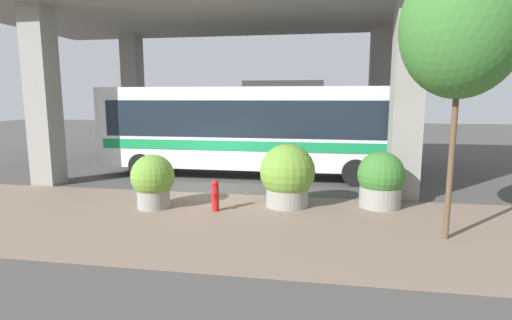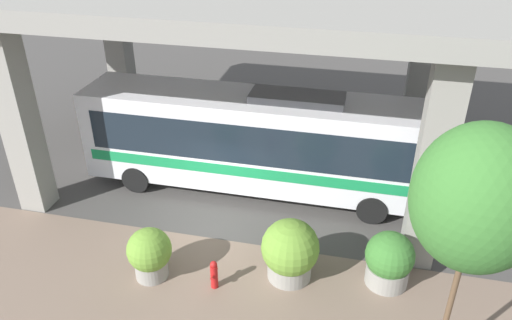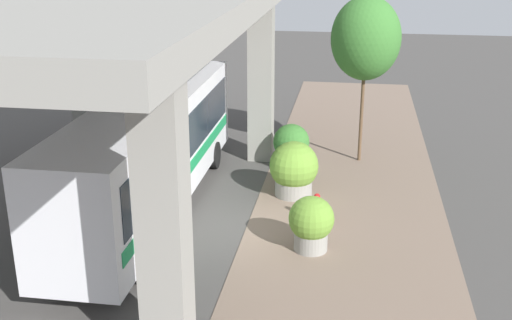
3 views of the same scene
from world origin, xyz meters
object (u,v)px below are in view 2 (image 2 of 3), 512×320
(planter_back, at_px, (290,251))
(street_tree_near, at_px, (478,199))
(bus, at_px, (260,139))
(planter_middle, at_px, (150,253))
(planter_front, at_px, (389,260))
(fire_hydrant, at_px, (214,274))

(planter_back, xyz_separation_m, street_tree_near, (-2.16, -3.84, 3.77))
(bus, distance_m, planter_middle, 5.69)
(planter_middle, bearing_deg, planter_front, -79.31)
(planter_middle, distance_m, street_tree_near, 8.69)
(fire_hydrant, relative_size, street_tree_near, 0.15)
(fire_hydrant, bearing_deg, planter_back, -65.19)
(planter_front, relative_size, planter_middle, 1.05)
(planter_middle, relative_size, street_tree_near, 0.26)
(bus, distance_m, planter_front, 6.13)
(fire_hydrant, distance_m, street_tree_near, 7.28)
(planter_middle, bearing_deg, street_tree_near, -99.59)
(planter_back, bearing_deg, bus, 22.97)
(planter_front, bearing_deg, fire_hydrant, 105.25)
(planter_middle, xyz_separation_m, street_tree_near, (-1.30, -7.67, 3.87))
(fire_hydrant, height_order, street_tree_near, street_tree_near)
(fire_hydrant, relative_size, planter_middle, 0.58)
(bus, bearing_deg, planter_back, -157.03)
(planter_front, bearing_deg, planter_middle, 100.69)
(fire_hydrant, height_order, planter_back, planter_back)
(planter_middle, relative_size, planter_back, 0.85)
(street_tree_near, bearing_deg, fire_hydrant, 77.74)
(fire_hydrant, relative_size, planter_front, 0.55)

